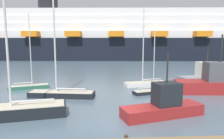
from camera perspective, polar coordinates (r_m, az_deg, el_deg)
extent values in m
plane|color=slate|center=(15.62, 2.23, -14.07)|extent=(600.00, 600.00, 0.00)
cube|color=black|center=(17.69, -24.30, -10.58)|extent=(7.29, 3.37, 0.90)
cube|color=beige|center=(17.55, -24.39, -9.12)|extent=(6.98, 3.15, 0.04)
cylinder|color=silver|center=(16.98, -27.36, 9.29)|extent=(0.17, 0.17, 11.23)
cylinder|color=silver|center=(17.31, -21.10, -8.05)|extent=(3.13, 0.75, 0.13)
cube|color=white|center=(27.58, 9.32, -3.94)|extent=(5.84, 2.64, 0.48)
cube|color=beige|center=(27.53, 9.33, -3.41)|extent=(5.60, 2.48, 0.04)
cylinder|color=silver|center=(26.83, 8.66, 6.28)|extent=(0.14, 0.14, 9.31)
cylinder|color=silver|center=(27.81, 10.89, -2.64)|extent=(2.51, 0.64, 0.11)
cube|color=black|center=(23.63, 10.68, -6.12)|extent=(4.25, 2.32, 0.35)
cube|color=beige|center=(23.59, 10.69, -5.66)|extent=(4.07, 2.18, 0.04)
cylinder|color=silver|center=(23.21, 11.60, 2.54)|extent=(0.10, 0.10, 6.78)
cylinder|color=silver|center=(23.22, 9.45, -5.01)|extent=(1.78, 0.61, 0.08)
cube|color=#2D6B51|center=(27.54, -22.02, -4.51)|extent=(4.83, 2.50, 0.41)
cube|color=beige|center=(27.49, -22.05, -4.06)|extent=(4.63, 2.36, 0.04)
cylinder|color=silver|center=(26.97, -21.72, 5.09)|extent=(0.11, 0.11, 8.76)
cylinder|color=silver|center=(27.46, -23.51, -3.45)|extent=(2.05, 0.72, 0.09)
cube|color=black|center=(22.42, -13.77, -6.72)|extent=(7.05, 2.50, 0.56)
cube|color=beige|center=(22.34, -13.79, -5.98)|extent=(6.76, 2.34, 0.04)
cylinder|color=silver|center=(21.93, -15.73, 10.30)|extent=(0.17, 0.17, 12.64)
cylinder|color=silver|center=(21.97, -11.34, -5.25)|extent=(3.09, 0.56, 0.13)
cube|color=gray|center=(31.68, 24.14, -2.58)|extent=(7.44, 3.84, 0.94)
cube|color=silver|center=(31.69, 24.79, 0.09)|extent=(2.79, 2.35, 2.00)
cylinder|color=#262626|center=(31.49, 25.03, 4.13)|extent=(0.14, 0.14, 2.48)
cube|color=maroon|center=(16.83, 13.77, -11.07)|extent=(6.77, 3.54, 0.87)
cube|color=#1E2328|center=(16.63, 14.87, -6.57)|extent=(2.29, 1.88, 1.78)
cylinder|color=#262626|center=(16.26, 15.12, 0.38)|extent=(0.13, 0.13, 2.28)
cube|color=maroon|center=(26.25, 26.64, -4.32)|extent=(8.93, 3.24, 1.35)
cube|color=#4C5156|center=(26.15, 27.74, -0.53)|extent=(3.37, 2.19, 2.16)
cylinder|color=#262626|center=(25.94, 28.11, 5.19)|extent=(0.18, 0.18, 3.07)
sphere|color=orange|center=(34.25, 24.06, -2.21)|extent=(0.50, 0.50, 0.50)
cylinder|color=black|center=(34.14, 24.13, -1.09)|extent=(0.06, 0.06, 0.85)
cube|color=black|center=(69.35, 1.09, 5.86)|extent=(124.82, 25.39, 6.82)
cube|color=white|center=(69.33, 1.10, 9.60)|extent=(114.78, 22.67, 2.23)
cube|color=white|center=(69.44, 1.11, 11.44)|extent=(107.90, 21.31, 2.23)
cube|color=white|center=(69.61, 1.11, 13.27)|extent=(101.01, 19.95, 2.23)
cube|color=white|center=(69.86, 1.12, 15.09)|extent=(94.12, 18.59, 2.23)
cube|color=orange|center=(65.04, -21.55, 9.17)|extent=(4.68, 3.75, 1.56)
cube|color=orange|center=(61.49, -10.64, 9.69)|extent=(4.68, 3.75, 1.56)
cube|color=orange|center=(60.32, 1.16, 9.86)|extent=(4.68, 3.75, 1.56)
cube|color=orange|center=(61.67, 12.92, 9.62)|extent=(4.68, 3.75, 1.56)
cube|color=orange|center=(65.38, 23.74, 9.05)|extent=(4.68, 3.75, 1.56)
cylinder|color=black|center=(73.82, -17.37, 17.67)|extent=(6.25, 6.25, 6.20)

